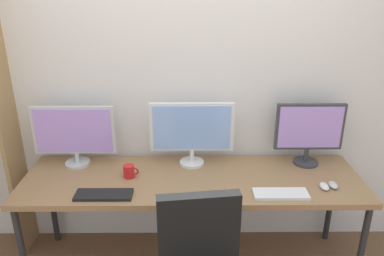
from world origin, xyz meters
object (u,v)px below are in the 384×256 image
at_px(monitor_left, 74,133).
at_px(coffee_mug, 129,171).
at_px(desk, 192,184).
at_px(monitor_right, 309,131).
at_px(mouse_right_side, 324,186).
at_px(mouse_left_side, 333,185).
at_px(keyboard_right, 281,194).
at_px(keyboard_left, 104,195).
at_px(monitor_center, 192,130).

xyz_separation_m(monitor_left, coffee_mug, (0.41, -0.20, -0.20)).
height_order(desk, monitor_right, monitor_right).
height_order(mouse_right_side, coffee_mug, coffee_mug).
relative_size(monitor_right, mouse_left_side, 5.10).
xyz_separation_m(monitor_right, mouse_right_side, (0.02, -0.36, -0.24)).
bearing_deg(monitor_right, keyboard_right, -122.73).
relative_size(keyboard_left, mouse_right_side, 3.75).
distance_m(monitor_center, monitor_right, 0.84).
bearing_deg(desk, monitor_right, 14.11).
bearing_deg(keyboard_right, monitor_right, 57.27).
relative_size(desk, monitor_right, 4.75).
bearing_deg(monitor_right, desk, -165.89).
bearing_deg(mouse_right_side, mouse_left_side, 14.95).
bearing_deg(desk, coffee_mug, 178.21).
bearing_deg(keyboard_left, coffee_mug, 62.36).
distance_m(monitor_center, coffee_mug, 0.53).
height_order(mouse_left_side, coffee_mug, coffee_mug).
height_order(desk, mouse_left_side, mouse_left_side).
relative_size(keyboard_left, mouse_left_side, 3.75).
relative_size(monitor_center, keyboard_left, 1.66).
bearing_deg(keyboard_left, desk, 22.33).
relative_size(monitor_left, mouse_right_side, 6.12).
bearing_deg(monitor_left, monitor_center, 0.00).
bearing_deg(keyboard_left, monitor_right, 17.48).
distance_m(desk, coffee_mug, 0.44).
bearing_deg(monitor_right, monitor_center, 180.00).
height_order(monitor_left, keyboard_right, monitor_left).
distance_m(monitor_left, mouse_right_side, 1.76).
distance_m(keyboard_left, mouse_right_side, 1.43).
relative_size(monitor_left, keyboard_left, 1.63).
xyz_separation_m(desk, monitor_left, (-0.84, 0.21, 0.30)).
height_order(desk, monitor_left, monitor_left).
distance_m(monitor_left, coffee_mug, 0.50).
bearing_deg(mouse_right_side, coffee_mug, 172.87).
bearing_deg(keyboard_left, monitor_left, 122.73).
bearing_deg(monitor_center, monitor_right, -0.00).
bearing_deg(coffee_mug, mouse_right_side, -7.13).
xyz_separation_m(monitor_center, keyboard_right, (0.56, -0.44, -0.26)).
xyz_separation_m(monitor_center, keyboard_left, (-0.56, -0.44, -0.26)).
xyz_separation_m(desk, mouse_left_side, (0.93, -0.13, 0.07)).
bearing_deg(coffee_mug, keyboard_right, -13.78).
bearing_deg(desk, monitor_left, 165.88).
relative_size(desk, mouse_left_side, 24.26).
bearing_deg(desk, monitor_center, 90.00).
xyz_separation_m(keyboard_right, coffee_mug, (-0.99, 0.24, 0.04)).
height_order(mouse_left_side, mouse_right_side, same).
bearing_deg(monitor_left, monitor_right, -0.00).
height_order(keyboard_left, mouse_left_side, mouse_left_side).
xyz_separation_m(monitor_left, monitor_right, (1.69, -0.00, 0.01)).
bearing_deg(monitor_left, desk, -14.12).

